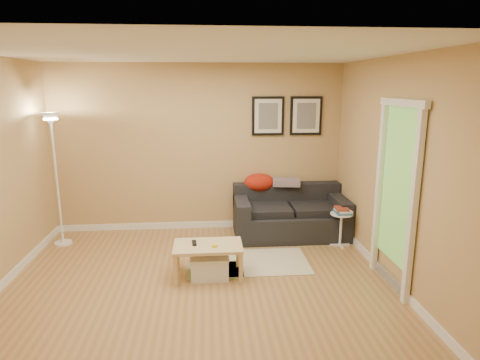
{
  "coord_description": "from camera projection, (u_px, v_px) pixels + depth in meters",
  "views": [
    {
      "loc": [
        0.11,
        -4.44,
        2.28
      ],
      "look_at": [
        0.55,
        0.85,
        1.05
      ],
      "focal_mm": 30.97,
      "sensor_mm": 36.0,
      "label": 1
    }
  ],
  "objects": [
    {
      "name": "floor",
      "position": [
        199.0,
        285.0,
        4.82
      ],
      "size": [
        4.5,
        4.5,
        0.0
      ],
      "primitive_type": "plane",
      "color": "#A57C46",
      "rests_on": "ground"
    },
    {
      "name": "ceiling",
      "position": [
        193.0,
        52.0,
        4.23
      ],
      "size": [
        4.5,
        4.5,
        0.0
      ],
      "primitive_type": "plane",
      "rotation": [
        3.14,
        0.0,
        0.0
      ],
      "color": "white",
      "rests_on": "wall_back"
    },
    {
      "name": "wall_back",
      "position": [
        199.0,
        149.0,
        6.46
      ],
      "size": [
        4.5,
        0.0,
        4.5
      ],
      "primitive_type": "plane",
      "rotation": [
        1.57,
        0.0,
        0.0
      ],
      "color": "tan",
      "rests_on": "ground"
    },
    {
      "name": "wall_front",
      "position": [
        190.0,
        245.0,
        2.58
      ],
      "size": [
        4.5,
        0.0,
        4.5
      ],
      "primitive_type": "plane",
      "rotation": [
        -1.57,
        0.0,
        0.0
      ],
      "color": "tan",
      "rests_on": "ground"
    },
    {
      "name": "wall_right",
      "position": [
        395.0,
        173.0,
        4.7
      ],
      "size": [
        0.0,
        4.0,
        4.0
      ],
      "primitive_type": "plane",
      "rotation": [
        1.57,
        0.0,
        -1.57
      ],
      "color": "tan",
      "rests_on": "ground"
    },
    {
      "name": "baseboard_back",
      "position": [
        201.0,
        225.0,
        6.74
      ],
      "size": [
        4.5,
        0.02,
        0.1
      ],
      "primitive_type": "cube",
      "color": "white",
      "rests_on": "ground"
    },
    {
      "name": "baseboard_right",
      "position": [
        385.0,
        274.0,
        4.99
      ],
      "size": [
        0.02,
        4.0,
        0.1
      ],
      "primitive_type": "cube",
      "color": "white",
      "rests_on": "ground"
    },
    {
      "name": "sofa",
      "position": [
        290.0,
        212.0,
        6.33
      ],
      "size": [
        1.7,
        0.9,
        0.75
      ],
      "primitive_type": null,
      "color": "black",
      "rests_on": "ground"
    },
    {
      "name": "red_throw",
      "position": [
        259.0,
        182.0,
        6.52
      ],
      "size": [
        0.48,
        0.36,
        0.28
      ],
      "primitive_type": null,
      "color": "#BA2F11",
      "rests_on": "sofa"
    },
    {
      "name": "plaid_throw",
      "position": [
        286.0,
        182.0,
        6.5
      ],
      "size": [
        0.45,
        0.32,
        0.1
      ],
      "primitive_type": null,
      "rotation": [
        0.0,
        0.0,
        -0.14
      ],
      "color": "tan",
      "rests_on": "sofa"
    },
    {
      "name": "framed_print_left",
      "position": [
        268.0,
        116.0,
        6.41
      ],
      "size": [
        0.5,
        0.04,
        0.6
      ],
      "primitive_type": null,
      "color": "black",
      "rests_on": "wall_back"
    },
    {
      "name": "framed_print_right",
      "position": [
        306.0,
        116.0,
        6.46
      ],
      "size": [
        0.5,
        0.04,
        0.6
      ],
      "primitive_type": null,
      "color": "black",
      "rests_on": "wall_back"
    },
    {
      "name": "area_rug",
      "position": [
        260.0,
        262.0,
        5.43
      ],
      "size": [
        1.25,
        0.85,
        0.01
      ],
      "primitive_type": "cube",
      "color": "beige",
      "rests_on": "ground"
    },
    {
      "name": "green_runner",
      "position": [
        215.0,
        271.0,
        5.18
      ],
      "size": [
        0.7,
        0.5,
        0.01
      ],
      "primitive_type": "cube",
      "color": "#668C4C",
      "rests_on": "ground"
    },
    {
      "name": "coffee_table",
      "position": [
        208.0,
        261.0,
        4.99
      ],
      "size": [
        0.95,
        0.77,
        0.41
      ],
      "primitive_type": null,
      "rotation": [
        0.0,
        0.0,
        0.37
      ],
      "color": "#D9BC84",
      "rests_on": "ground"
    },
    {
      "name": "remote_control",
      "position": [
        194.0,
        243.0,
        4.97
      ],
      "size": [
        0.06,
        0.16,
        0.02
      ],
      "primitive_type": "cube",
      "rotation": [
        0.0,
        0.0,
        0.07
      ],
      "color": "black",
      "rests_on": "coffee_table"
    },
    {
      "name": "tape_roll",
      "position": [
        215.0,
        246.0,
        4.87
      ],
      "size": [
        0.07,
        0.07,
        0.03
      ],
      "primitive_type": "cylinder",
      "color": "yellow",
      "rests_on": "coffee_table"
    },
    {
      "name": "storage_bin",
      "position": [
        210.0,
        266.0,
        4.98
      ],
      "size": [
        0.46,
        0.33,
        0.28
      ],
      "primitive_type": null,
      "color": "white",
      "rests_on": "ground"
    },
    {
      "name": "side_table",
      "position": [
        341.0,
        230.0,
        5.94
      ],
      "size": [
        0.32,
        0.32,
        0.49
      ],
      "primitive_type": null,
      "color": "white",
      "rests_on": "ground"
    },
    {
      "name": "book_stack",
      "position": [
        342.0,
        210.0,
        5.89
      ],
      "size": [
        0.27,
        0.31,
        0.08
      ],
      "primitive_type": null,
      "rotation": [
        0.0,
        0.0,
        -0.32
      ],
      "color": "#2D6587",
      "rests_on": "side_table"
    },
    {
      "name": "floor_lamp",
      "position": [
        57.0,
        184.0,
        5.85
      ],
      "size": [
        0.25,
        0.25,
        1.92
      ],
      "primitive_type": null,
      "color": "white",
      "rests_on": "ground"
    },
    {
      "name": "doorway",
      "position": [
        395.0,
        200.0,
        4.62
      ],
      "size": [
        0.12,
        1.01,
        2.13
      ],
      "primitive_type": null,
      "color": "white",
      "rests_on": "ground"
    }
  ]
}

